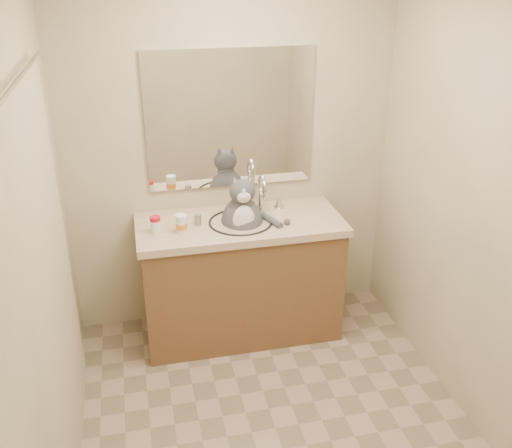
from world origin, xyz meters
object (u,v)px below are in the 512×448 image
at_px(cat, 242,220).
at_px(pill_bottle_orange, 182,224).
at_px(grey_canister, 198,220).
at_px(pill_bottle_redcap, 155,225).

relative_size(cat, pill_bottle_orange, 4.43).
bearing_deg(grey_canister, cat, -3.49).
relative_size(cat, grey_canister, 7.45).
bearing_deg(pill_bottle_orange, grey_canister, 40.32).
bearing_deg(pill_bottle_redcap, cat, 4.58).
distance_m(pill_bottle_orange, grey_canister, 0.15).
bearing_deg(pill_bottle_orange, pill_bottle_redcap, 168.04).
distance_m(cat, pill_bottle_orange, 0.41).
xyz_separation_m(cat, grey_canister, (-0.29, 0.02, 0.02)).
distance_m(cat, pill_bottle_redcap, 0.56).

